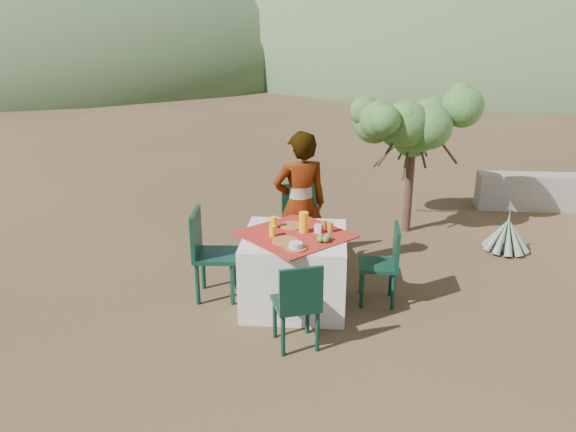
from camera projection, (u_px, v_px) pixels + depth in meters
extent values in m
plane|color=#3D2B1C|center=(322.00, 306.00, 5.75)|extent=(160.00, 160.00, 0.00)
cube|color=white|center=(295.00, 269.00, 5.71)|extent=(1.02, 1.02, 0.75)
cube|color=#A31720|center=(295.00, 235.00, 5.59)|extent=(1.30, 1.30, 0.01)
cylinder|color=black|center=(291.00, 252.00, 6.49)|extent=(0.05, 0.05, 0.47)
cylinder|color=black|center=(320.00, 250.00, 6.54)|extent=(0.05, 0.05, 0.47)
cylinder|color=black|center=(286.00, 241.00, 6.82)|extent=(0.05, 0.05, 0.47)
cylinder|color=black|center=(314.00, 239.00, 6.87)|extent=(0.05, 0.05, 0.47)
cube|color=black|center=(303.00, 227.00, 6.60)|extent=(0.53, 0.53, 0.04)
cube|color=black|center=(300.00, 202.00, 6.70)|extent=(0.43, 0.15, 0.46)
cylinder|color=black|center=(307.00, 313.00, 5.20)|extent=(0.04, 0.04, 0.41)
cylinder|color=black|center=(275.00, 318.00, 5.13)|extent=(0.04, 0.04, 0.41)
cylinder|color=black|center=(317.00, 330.00, 4.92)|extent=(0.04, 0.04, 0.41)
cylinder|color=black|center=(283.00, 335.00, 4.85)|extent=(0.04, 0.04, 0.41)
cube|color=black|center=(296.00, 303.00, 4.96)|extent=(0.49, 0.49, 0.04)
cube|color=black|center=(301.00, 290.00, 4.73)|extent=(0.37, 0.16, 0.40)
cylinder|color=black|center=(232.00, 284.00, 5.72)|extent=(0.05, 0.05, 0.47)
cylinder|color=black|center=(236.00, 269.00, 6.05)|extent=(0.05, 0.05, 0.47)
cylinder|color=black|center=(198.00, 283.00, 5.72)|extent=(0.05, 0.05, 0.47)
cylinder|color=black|center=(203.00, 269.00, 6.06)|extent=(0.05, 0.05, 0.47)
cube|color=black|center=(216.00, 255.00, 5.81)|extent=(0.47, 0.47, 0.04)
cube|color=black|center=(196.00, 233.00, 5.73)|extent=(0.07, 0.44, 0.46)
cylinder|color=black|center=(361.00, 276.00, 5.95)|extent=(0.04, 0.04, 0.41)
cylinder|color=black|center=(362.00, 289.00, 5.66)|extent=(0.04, 0.04, 0.41)
cylinder|color=black|center=(391.00, 277.00, 5.92)|extent=(0.04, 0.04, 0.41)
cylinder|color=black|center=(393.00, 291.00, 5.63)|extent=(0.04, 0.04, 0.41)
cube|color=black|center=(378.00, 265.00, 5.72)|extent=(0.39, 0.39, 0.04)
cube|color=black|center=(397.00, 246.00, 5.63)|extent=(0.04, 0.39, 0.40)
imported|color=#8C6651|center=(300.00, 205.00, 6.22)|extent=(0.71, 0.58, 1.67)
cylinder|color=#472E23|center=(409.00, 185.00, 7.59)|extent=(0.11, 0.11, 1.31)
sphere|color=#255C22|center=(413.00, 137.00, 7.37)|extent=(0.56, 0.56, 0.56)
sphere|color=#255C22|center=(454.00, 127.00, 7.28)|extent=(0.53, 0.53, 0.53)
sphere|color=#255C22|center=(377.00, 128.00, 7.46)|extent=(0.49, 0.49, 0.49)
sphere|color=#255C22|center=(416.00, 116.00, 7.79)|extent=(0.51, 0.51, 0.51)
sphere|color=#255C22|center=(422.00, 141.00, 6.91)|extent=(0.45, 0.45, 0.45)
sphere|color=slate|center=(505.00, 248.00, 7.11)|extent=(0.19, 0.19, 0.19)
cone|color=slate|center=(508.00, 230.00, 7.03)|extent=(0.10, 0.10, 0.55)
cone|color=slate|center=(516.00, 234.00, 7.06)|extent=(0.34, 0.15, 0.47)
cone|color=slate|center=(512.00, 232.00, 7.13)|extent=(0.27, 0.28, 0.48)
cone|color=slate|center=(505.00, 231.00, 7.17)|extent=(0.13, 0.33, 0.46)
cone|color=slate|center=(500.00, 231.00, 7.16)|extent=(0.22, 0.31, 0.48)
cone|color=slate|center=(497.00, 233.00, 7.11)|extent=(0.32, 0.21, 0.47)
cone|color=slate|center=(498.00, 235.00, 7.04)|extent=(0.34, 0.15, 0.47)
cone|color=slate|center=(502.00, 237.00, 6.97)|extent=(0.27, 0.28, 0.48)
cone|color=slate|center=(508.00, 238.00, 6.94)|extent=(0.13, 0.33, 0.46)
cone|color=slate|center=(514.00, 238.00, 6.95)|extent=(0.22, 0.31, 0.48)
cone|color=slate|center=(517.00, 236.00, 6.99)|extent=(0.32, 0.21, 0.47)
cube|color=gray|center=(564.00, 192.00, 8.57)|extent=(2.60, 0.35, 0.55)
ellipsoid|color=#415932|center=(50.00, 65.00, 35.36)|extent=(40.00, 40.00, 16.00)
ellipsoid|color=#415932|center=(511.00, 61.00, 38.61)|extent=(48.00, 48.00, 20.00)
ellipsoid|color=slate|center=(296.00, 48.00, 54.91)|extent=(60.00, 60.00, 24.00)
cylinder|color=brown|center=(292.00, 226.00, 5.79)|extent=(0.26, 0.26, 0.01)
cylinder|color=brown|center=(285.00, 241.00, 5.39)|extent=(0.26, 0.26, 0.01)
cylinder|color=#F8B20F|center=(274.00, 222.00, 5.73)|extent=(0.07, 0.07, 0.12)
cylinder|color=#F8B20F|center=(272.00, 231.00, 5.51)|extent=(0.07, 0.07, 0.11)
cylinder|color=#F8B20F|center=(304.00, 222.00, 5.60)|extent=(0.10, 0.10, 0.21)
cylinder|color=brown|center=(296.00, 248.00, 5.23)|extent=(0.21, 0.21, 0.01)
cylinder|color=silver|center=(296.00, 245.00, 5.22)|extent=(0.13, 0.13, 0.05)
cylinder|color=#CA6F23|center=(330.00, 227.00, 5.63)|extent=(0.06, 0.06, 0.10)
cylinder|color=#CA6F23|center=(324.00, 225.00, 5.70)|extent=(0.06, 0.06, 0.09)
cube|color=silver|center=(318.00, 229.00, 5.60)|extent=(0.08, 0.06, 0.09)
sphere|color=#487D2D|center=(321.00, 237.00, 5.41)|extent=(0.07, 0.07, 0.07)
sphere|color=#487D2D|center=(328.00, 237.00, 5.41)|extent=(0.07, 0.07, 0.07)
sphere|color=#487D2D|center=(325.00, 239.00, 5.36)|extent=(0.07, 0.07, 0.07)
sphere|color=#487D2D|center=(320.00, 239.00, 5.36)|extent=(0.07, 0.07, 0.07)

